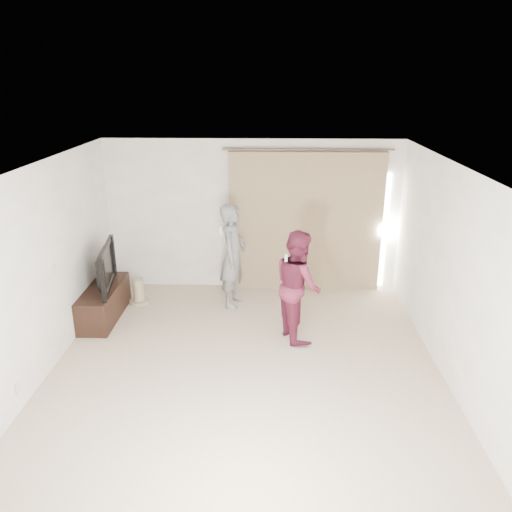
# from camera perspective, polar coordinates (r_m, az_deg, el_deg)

# --- Properties ---
(floor) EXTENTS (5.50, 5.50, 0.00)m
(floor) POSITION_cam_1_polar(r_m,az_deg,el_deg) (6.59, -1.23, -12.90)
(floor) COLOR tan
(floor) RESTS_ON ground
(wall_back) EXTENTS (5.00, 0.04, 2.60)m
(wall_back) POSITION_cam_1_polar(r_m,az_deg,el_deg) (8.58, -0.36, 4.62)
(wall_back) COLOR white
(wall_back) RESTS_ON ground
(wall_left) EXTENTS (0.04, 5.50, 2.60)m
(wall_left) POSITION_cam_1_polar(r_m,az_deg,el_deg) (6.60, -23.56, -1.94)
(wall_left) COLOR white
(wall_left) RESTS_ON ground
(ceiling) EXTENTS (5.00, 5.50, 0.01)m
(ceiling) POSITION_cam_1_polar(r_m,az_deg,el_deg) (5.61, -1.43, 9.97)
(ceiling) COLOR silver
(ceiling) RESTS_ON wall_back
(curtain) EXTENTS (2.80, 0.11, 2.46)m
(curtain) POSITION_cam_1_polar(r_m,az_deg,el_deg) (8.56, 5.77, 3.80)
(curtain) COLOR tan
(curtain) RESTS_ON ground
(tv_console) EXTENTS (0.46, 1.32, 0.51)m
(tv_console) POSITION_cam_1_polar(r_m,az_deg,el_deg) (8.11, -16.97, -5.11)
(tv_console) COLOR black
(tv_console) RESTS_ON ground
(tv) EXTENTS (0.34, 1.17, 0.67)m
(tv) POSITION_cam_1_polar(r_m,az_deg,el_deg) (7.89, -17.40, -1.23)
(tv) COLOR black
(tv) RESTS_ON tv_console
(scratching_post) EXTENTS (0.32, 0.32, 0.43)m
(scratching_post) POSITION_cam_1_polar(r_m,az_deg,el_deg) (8.50, -13.25, -4.15)
(scratching_post) COLOR tan
(scratching_post) RESTS_ON ground
(person_man) EXTENTS (0.53, 0.69, 1.69)m
(person_man) POSITION_cam_1_polar(r_m,az_deg,el_deg) (7.99, -2.63, 0.02)
(person_man) COLOR slate
(person_man) RESTS_ON ground
(person_woman) EXTENTS (0.82, 0.93, 1.59)m
(person_woman) POSITION_cam_1_polar(r_m,az_deg,el_deg) (7.04, 4.82, -3.34)
(person_woman) COLOR maroon
(person_woman) RESTS_ON ground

